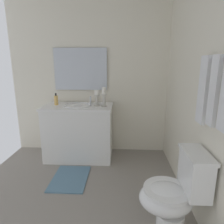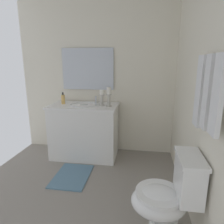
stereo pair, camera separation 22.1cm
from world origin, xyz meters
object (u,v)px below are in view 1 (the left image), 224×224
sink_basin (78,108)px  candle_holder_short (97,98)px  candle_holder_tall (104,96)px  bath_mat (70,178)px  towel_near_vanity (203,90)px  toilet (174,194)px  mirror (80,69)px  towel_bar (221,57)px  towel_center (214,91)px  soap_bottle (56,100)px  vanity_cabinet (79,132)px

sink_basin → candle_holder_short: size_ratio=1.72×
candle_holder_tall → bath_mat: 1.19m
candle_holder_short → towel_near_vanity: 1.61m
toilet → towel_near_vanity: towel_near_vanity is taller
candle_holder_tall → toilet: candle_holder_tall is taller
toilet → bath_mat: bearing=-124.1°
sink_basin → mirror: 0.63m
mirror → towel_bar: (1.69, 1.32, 0.13)m
sink_basin → candle_holder_short: (0.02, 0.28, 0.16)m
candle_holder_tall → towel_near_vanity: bearing=37.7°
towel_bar → bath_mat: towel_bar is taller
candle_holder_short → towel_center: (1.40, 1.02, 0.29)m
towel_bar → towel_near_vanity: towel_near_vanity is taller
sink_basin → soap_bottle: size_ratio=2.23×
sink_basin → towel_center: 1.98m
bath_mat → towel_center: bearing=58.8°
towel_near_vanity → bath_mat: towel_near_vanity is taller
candle_holder_short → towel_bar: towel_bar is taller
candle_holder_tall → towel_bar: bearing=34.2°
towel_center → candle_holder_tall: bearing=-146.3°
towel_center → sink_basin: bearing=-137.3°
candle_holder_short → soap_bottle: 0.62m
soap_bottle → toilet: bearing=45.8°
sink_basin → towel_bar: 2.06m
candle_holder_short → mirror: bearing=-136.0°
candle_holder_tall → towel_bar: (1.36, 0.93, 0.50)m
candle_holder_tall → candle_holder_short: bearing=-107.5°
toilet → towel_bar: bearing=78.5°
candle_holder_tall → towel_near_vanity: towel_near_vanity is taller
vanity_cabinet → towel_near_vanity: bearing=46.8°
vanity_cabinet → candle_holder_tall: candle_holder_tall is taller
towel_near_vanity → vanity_cabinet: bearing=-133.2°
towel_bar → bath_mat: (-0.79, -1.32, -1.47)m
mirror → candle_holder_short: size_ratio=3.54×
toilet → candle_holder_tall: bearing=-151.8°
mirror → toilet: (1.65, 1.10, -0.98)m
mirror → towel_center: bearing=37.6°
vanity_cabinet → bath_mat: (0.63, 0.00, -0.41)m
soap_bottle → towel_near_vanity: (1.25, 1.64, 0.32)m
vanity_cabinet → candle_holder_tall: size_ratio=3.69×
candle_holder_short → towel_center: towel_center is taller
candle_holder_short → toilet: (1.35, 0.82, -0.58)m
candle_holder_tall → bath_mat: (0.58, -0.39, -0.97)m
bath_mat → mirror: bearing=180.0°
soap_bottle → bath_mat: bearing=27.1°
candle_holder_tall → candle_holder_short: (-0.03, -0.11, -0.03)m
towel_bar → candle_holder_tall: bearing=-145.8°
mirror → vanity_cabinet: bearing=-0.0°
vanity_cabinet → towel_center: size_ratio=2.01×
toilet → towel_bar: size_ratio=1.33×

